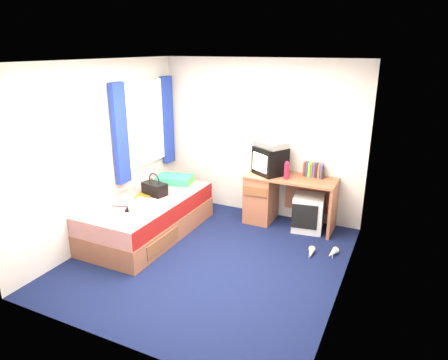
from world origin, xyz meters
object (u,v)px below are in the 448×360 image
at_px(picture_frame, 323,174).
at_px(white_heels, 322,253).
at_px(handbag, 155,188).
at_px(water_bottle, 121,204).
at_px(colour_swatch_fan, 119,213).
at_px(towel, 145,206).
at_px(desk, 273,196).
at_px(crt_tv, 270,161).
at_px(vcr, 271,144).
at_px(bed, 149,217).
at_px(aerosol_can, 283,170).
at_px(remote_control, 128,209).
at_px(pink_water_bottle, 287,171).
at_px(magazine, 145,195).
at_px(pillow, 175,179).
at_px(storage_cube, 308,213).

xyz_separation_m(picture_frame, white_heels, (0.24, -0.88, -0.78)).
height_order(handbag, water_bottle, handbag).
bearing_deg(water_bottle, colour_swatch_fan, -57.63).
xyz_separation_m(towel, water_bottle, (-0.35, -0.04, -0.02)).
height_order(picture_frame, towel, picture_frame).
xyz_separation_m(desk, crt_tv, (-0.06, -0.00, 0.55)).
relative_size(desk, vcr, 2.91).
xyz_separation_m(bed, colour_swatch_fan, (-0.03, -0.58, 0.28)).
bearing_deg(colour_swatch_fan, vcr, 51.45).
bearing_deg(bed, aerosol_can, 36.81).
relative_size(desk, crt_tv, 2.37).
distance_m(aerosol_can, remote_control, 2.26).
relative_size(pink_water_bottle, colour_swatch_fan, 1.06).
distance_m(pink_water_bottle, towel, 2.04).
bearing_deg(colour_swatch_fan, white_heels, 22.80).
bearing_deg(magazine, aerosol_can, 33.11).
relative_size(crt_tv, magazine, 1.96).
bearing_deg(handbag, pink_water_bottle, 41.39).
bearing_deg(vcr, remote_control, -100.56).
relative_size(pillow, picture_frame, 3.80).
distance_m(bed, water_bottle, 0.52).
height_order(pillow, picture_frame, picture_frame).
height_order(magazine, white_heels, magazine).
height_order(bed, pillow, pillow).
relative_size(desk, remote_control, 8.13).
bearing_deg(bed, white_heels, 10.21).
height_order(pillow, remote_control, pillow).
xyz_separation_m(water_bottle, white_heels, (2.51, 0.81, -0.54)).
xyz_separation_m(desk, aerosol_can, (0.14, 0.00, 0.44)).
relative_size(picture_frame, magazine, 0.50).
distance_m(desk, handbag, 1.76).
distance_m(pillow, remote_control, 1.17).
relative_size(magazine, water_bottle, 1.40).
height_order(water_bottle, white_heels, water_bottle).
bearing_deg(pillow, picture_frame, 15.20).
bearing_deg(magazine, handbag, 39.50).
relative_size(storage_cube, crt_tv, 0.96).
height_order(picture_frame, aerosol_can, aerosol_can).
distance_m(storage_cube, white_heels, 0.82).
bearing_deg(water_bottle, towel, 7.03).
distance_m(picture_frame, colour_swatch_fan, 2.87).
xyz_separation_m(towel, white_heels, (2.16, 0.77, -0.55)).
relative_size(desk, pink_water_bottle, 5.57).
distance_m(pink_water_bottle, remote_control, 2.24).
bearing_deg(vcr, picture_frame, 39.31).
height_order(picture_frame, water_bottle, picture_frame).
distance_m(vcr, magazine, 1.95).
relative_size(storage_cube, aerosol_can, 2.87).
relative_size(water_bottle, remote_control, 1.25).
height_order(desk, vcr, vcr).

